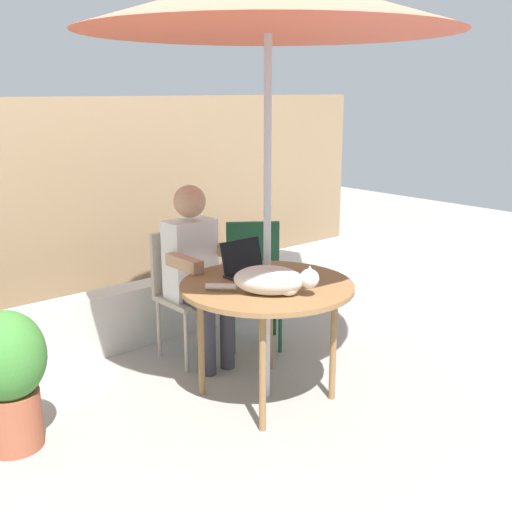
# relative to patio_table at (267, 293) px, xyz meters

# --- Properties ---
(ground_plane) EXTENTS (14.00, 14.00, 0.00)m
(ground_plane) POSITION_rel_patio_table_xyz_m (0.00, 0.00, -0.68)
(ground_plane) COLOR gray
(fence_back) EXTENTS (5.97, 0.08, 1.81)m
(fence_back) POSITION_rel_patio_table_xyz_m (0.00, 2.11, 0.22)
(fence_back) COLOR #937756
(fence_back) RESTS_ON ground
(planter_wall_low) EXTENTS (5.37, 0.20, 0.45)m
(planter_wall_low) POSITION_rel_patio_table_xyz_m (0.00, 1.28, -0.45)
(planter_wall_low) COLOR beige
(planter_wall_low) RESTS_ON ground
(patio_table) EXTENTS (1.04, 1.04, 0.74)m
(patio_table) POSITION_rel_patio_table_xyz_m (0.00, 0.00, 0.00)
(patio_table) COLOR olive
(patio_table) RESTS_ON ground
(patio_umbrella) EXTENTS (2.09, 2.09, 2.47)m
(patio_umbrella) POSITION_rel_patio_table_xyz_m (0.00, 0.00, 1.63)
(patio_umbrella) COLOR #B7B7BC
(patio_umbrella) RESTS_ON ground
(chair_occupied) EXTENTS (0.40, 0.40, 0.90)m
(chair_occupied) POSITION_rel_patio_table_xyz_m (0.00, 0.88, -0.15)
(chair_occupied) COLOR #B2A899
(chair_occupied) RESTS_ON ground
(chair_empty) EXTENTS (0.56, 0.56, 0.90)m
(chair_empty) POSITION_rel_patio_table_xyz_m (0.54, 0.75, -0.15)
(chair_empty) COLOR #194C2D
(chair_empty) RESTS_ON ground
(person_seated) EXTENTS (0.48, 0.48, 1.24)m
(person_seated) POSITION_rel_patio_table_xyz_m (0.00, 0.72, 0.02)
(person_seated) COLOR white
(person_seated) RESTS_ON ground
(laptop) EXTENTS (0.30, 0.25, 0.21)m
(laptop) POSITION_rel_patio_table_xyz_m (0.02, 0.21, 0.12)
(laptop) COLOR black
(laptop) RESTS_ON patio_table
(cat) EXTENTS (0.43, 0.54, 0.17)m
(cat) POSITION_rel_patio_table_xyz_m (-0.12, -0.18, 0.14)
(cat) COLOR silver
(cat) RESTS_ON patio_table
(potted_plant_near_fence) EXTENTS (0.40, 0.40, 0.77)m
(potted_plant_near_fence) POSITION_rel_patio_table_xyz_m (-1.40, 0.46, -0.25)
(potted_plant_near_fence) COLOR #9E5138
(potted_plant_near_fence) RESTS_ON ground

